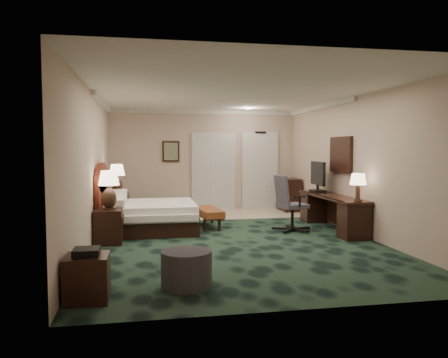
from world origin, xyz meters
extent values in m
cube|color=black|center=(0.00, 0.00, 0.00)|extent=(5.00, 7.50, 0.00)
cube|color=silver|center=(0.00, 0.00, 2.70)|extent=(5.00, 7.50, 0.00)
cube|color=#C8AD95|center=(0.00, 3.75, 1.35)|extent=(5.00, 0.00, 2.70)
cube|color=#C8AD95|center=(0.00, -3.75, 1.35)|extent=(5.00, 0.00, 2.70)
cube|color=#C8AD95|center=(-2.50, 0.00, 1.35)|extent=(0.00, 7.50, 2.70)
cube|color=#C8AD95|center=(2.50, 0.00, 1.35)|extent=(0.00, 7.50, 2.70)
cube|color=beige|center=(0.90, 2.90, 0.01)|extent=(3.20, 1.70, 0.01)
cube|color=silver|center=(1.55, 3.72, 1.05)|extent=(1.02, 0.06, 2.18)
cube|color=silver|center=(0.25, 3.71, 1.05)|extent=(1.20, 0.06, 2.10)
cube|color=#4E6158|center=(-0.90, 3.71, 1.60)|extent=(0.45, 0.06, 0.55)
cube|color=white|center=(2.46, 0.60, 1.55)|extent=(0.05, 0.95, 0.75)
cube|color=white|center=(-1.49, 0.98, 0.29)|extent=(1.82, 1.68, 0.58)
cube|color=black|center=(-2.24, -0.08, 0.30)|extent=(0.48, 0.55, 0.60)
cube|color=black|center=(-2.22, 2.09, 0.33)|extent=(0.53, 0.60, 0.66)
cube|color=brown|center=(-0.26, 1.19, 0.20)|extent=(0.53, 1.21, 0.40)
cylinder|color=#28282B|center=(-1.11, -2.78, 0.22)|extent=(0.69, 0.69, 0.44)
cube|color=black|center=(-2.24, -3.06, 0.25)|extent=(0.47, 0.47, 0.51)
cube|color=black|center=(2.22, 0.46, 0.35)|extent=(0.53, 2.46, 0.71)
cube|color=black|center=(2.19, 1.16, 1.05)|extent=(0.15, 0.87, 0.68)
cube|color=black|center=(2.22, 3.20, 0.44)|extent=(0.46, 0.83, 0.87)
camera|label=1|loc=(-1.60, -7.97, 1.68)|focal=35.00mm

